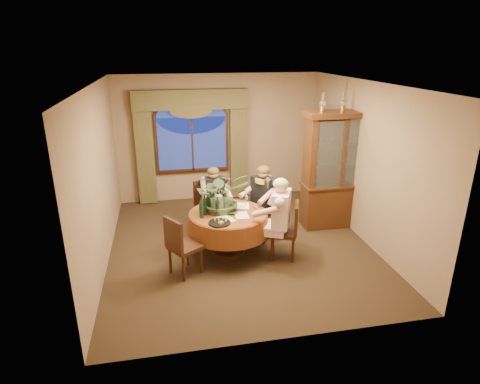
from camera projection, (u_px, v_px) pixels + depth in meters
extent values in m
plane|color=black|center=(240.00, 245.00, 7.17)|extent=(5.00, 5.00, 0.00)
plane|color=#826346|center=(219.00, 138.00, 8.99)|extent=(4.50, 0.00, 4.50)
plane|color=#826346|center=(365.00, 163.00, 7.09)|extent=(0.00, 5.00, 5.00)
plane|color=white|center=(240.00, 83.00, 6.20)|extent=(5.00, 5.00, 0.00)
cube|color=#453E20|center=(145.00, 152.00, 8.66)|extent=(0.38, 0.14, 2.32)
cube|color=#453E20|center=(238.00, 148.00, 9.03)|extent=(0.38, 0.14, 2.32)
cylinder|color=maroon|center=(228.00, 233.00, 6.76)|extent=(1.64, 1.64, 0.75)
cube|color=#32180A|center=(337.00, 170.00, 7.61)|extent=(1.38, 0.55, 2.24)
cube|color=black|center=(283.00, 231.00, 6.60)|extent=(0.54, 0.54, 0.96)
cube|color=black|center=(264.00, 214.00, 7.28)|extent=(0.58, 0.58, 0.96)
cube|color=black|center=(208.00, 208.00, 7.55)|extent=(0.51, 0.51, 0.96)
cube|color=black|center=(185.00, 245.00, 6.12)|extent=(0.58, 0.58, 0.96)
imported|color=#3A5031|center=(222.00, 177.00, 6.57)|extent=(0.88, 0.98, 0.76)
imported|color=#475B32|center=(232.00, 212.00, 6.58)|extent=(0.17, 0.17, 0.05)
cylinder|color=black|center=(219.00, 223.00, 6.23)|extent=(0.35, 0.35, 0.02)
cylinder|color=black|center=(218.00, 206.00, 6.45)|extent=(0.07, 0.07, 0.33)
cylinder|color=black|center=(205.00, 205.00, 6.51)|extent=(0.07, 0.07, 0.33)
cylinder|color=tan|center=(204.00, 202.00, 6.64)|extent=(0.07, 0.07, 0.33)
cylinder|color=black|center=(201.00, 208.00, 6.39)|extent=(0.07, 0.07, 0.33)
cylinder|color=tan|center=(216.00, 202.00, 6.61)|extent=(0.07, 0.07, 0.33)
cylinder|color=black|center=(209.00, 201.00, 6.68)|extent=(0.07, 0.07, 0.33)
cube|color=white|center=(242.00, 215.00, 6.53)|extent=(0.22, 0.31, 0.00)
cube|color=white|center=(243.00, 206.00, 6.90)|extent=(0.26, 0.33, 0.00)
cube|color=white|center=(226.00, 219.00, 6.38)|extent=(0.31, 0.36, 0.00)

